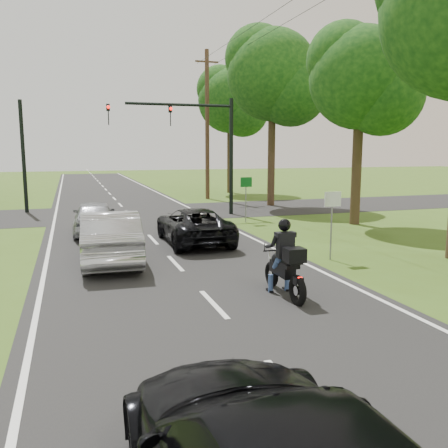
{
  "coord_description": "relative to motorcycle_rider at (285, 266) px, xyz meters",
  "views": [
    {
      "loc": [
        -2.9,
        -9.66,
        3.4
      ],
      "look_at": [
        1.22,
        3.0,
        1.3
      ],
      "focal_mm": 38.0,
      "sensor_mm": 36.0,
      "label": 1
    }
  ],
  "objects": [
    {
      "name": "ground",
      "position": [
        -1.77,
        -0.08,
        -0.73
      ],
      "size": [
        140.0,
        140.0,
        0.0
      ],
      "primitive_type": "plane",
      "color": "#3D5A19",
      "rests_on": "ground"
    },
    {
      "name": "road",
      "position": [
        -1.77,
        9.92,
        -0.72
      ],
      "size": [
        8.0,
        100.0,
        0.01
      ],
      "primitive_type": "cube",
      "color": "black",
      "rests_on": "ground"
    },
    {
      "name": "cross_road",
      "position": [
        -1.77,
        15.92,
        -0.72
      ],
      "size": [
        60.0,
        7.0,
        0.01
      ],
      "primitive_type": "cube",
      "color": "black",
      "rests_on": "ground"
    },
    {
      "name": "motorcycle_rider",
      "position": [
        0.0,
        0.0,
        0.0
      ],
      "size": [
        0.61,
        2.14,
        1.85
      ],
      "rotation": [
        0.0,
        0.0,
        -0.02
      ],
      "color": "black",
      "rests_on": "ground"
    },
    {
      "name": "dark_suv",
      "position": [
        -0.43,
        6.87,
        -0.07
      ],
      "size": [
        2.2,
        4.68,
        1.29
      ],
      "primitive_type": "imported",
      "rotation": [
        0.0,
        0.0,
        3.13
      ],
      "color": "black",
      "rests_on": "road"
    },
    {
      "name": "silver_sedan",
      "position": [
        -3.58,
        4.7,
        0.07
      ],
      "size": [
        1.87,
        4.81,
        1.56
      ],
      "primitive_type": "imported",
      "rotation": [
        0.0,
        0.0,
        3.09
      ],
      "color": "#B6B7BC",
      "rests_on": "road"
    },
    {
      "name": "silver_suv",
      "position": [
        -3.8,
        9.82,
        -0.02
      ],
      "size": [
        1.81,
        4.14,
        1.39
      ],
      "primitive_type": "imported",
      "rotation": [
        0.0,
        0.0,
        3.1
      ],
      "color": "#9B9DA3",
      "rests_on": "road"
    },
    {
      "name": "traffic_signal",
      "position": [
        1.57,
        13.92,
        3.41
      ],
      "size": [
        6.38,
        0.44,
        6.0
      ],
      "color": "black",
      "rests_on": "ground"
    },
    {
      "name": "signal_pole_far",
      "position": [
        -6.97,
        17.92,
        2.27
      ],
      "size": [
        0.2,
        0.2,
        6.0
      ],
      "primitive_type": "cylinder",
      "color": "black",
      "rests_on": "ground"
    },
    {
      "name": "utility_pole_far",
      "position": [
        4.43,
        21.92,
        4.36
      ],
      "size": [
        1.6,
        0.28,
        10.0
      ],
      "color": "#533625",
      "rests_on": "ground"
    },
    {
      "name": "sign_white",
      "position": [
        2.93,
        2.9,
        0.87
      ],
      "size": [
        0.55,
        0.07,
        2.12
      ],
      "color": "slate",
      "rests_on": "ground"
    },
    {
      "name": "sign_green",
      "position": [
        3.13,
        10.9,
        0.87
      ],
      "size": [
        0.55,
        0.07,
        2.12
      ],
      "color": "slate",
      "rests_on": "ground"
    },
    {
      "name": "tree_row_c",
      "position": [
        7.98,
        8.72,
        5.51
      ],
      "size": [
        4.8,
        4.65,
        8.76
      ],
      "color": "#332316",
      "rests_on": "ground"
    },
    {
      "name": "tree_row_d",
      "position": [
        7.33,
        16.68,
        6.7
      ],
      "size": [
        5.76,
        5.58,
        10.45
      ],
      "color": "#332316",
      "rests_on": "ground"
    },
    {
      "name": "tree_row_e",
      "position": [
        7.71,
        25.7,
        6.11
      ],
      "size": [
        5.28,
        5.12,
        9.61
      ],
      "color": "#332316",
      "rests_on": "ground"
    }
  ]
}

